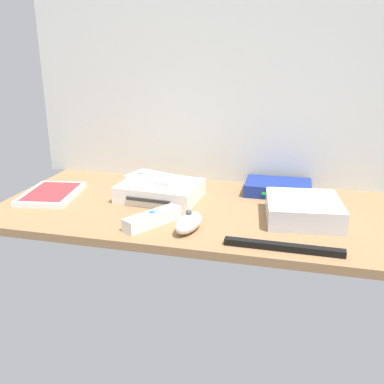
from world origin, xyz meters
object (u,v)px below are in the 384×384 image
at_px(game_case, 52,194).
at_px(network_router, 278,188).
at_px(mini_computer, 303,209).
at_px(remote_classic_pad, 155,179).
at_px(sensor_bar, 283,247).
at_px(remote_wand, 152,219).
at_px(remote_nunchuk, 189,223).
at_px(game_console, 160,191).

relative_size(game_case, network_router, 1.15).
distance_m(mini_computer, network_router, 0.20).
relative_size(mini_computer, remote_classic_pad, 1.17).
relative_size(remote_classic_pad, sensor_bar, 0.67).
bearing_deg(remote_classic_pad, network_router, 38.42).
relative_size(game_case, remote_wand, 1.44).
bearing_deg(sensor_bar, remote_nunchuk, 168.18).
height_order(game_console, mini_computer, mini_computer).
height_order(game_case, sensor_bar, game_case).
distance_m(mini_computer, sensor_bar, 0.18).
relative_size(remote_wand, remote_classic_pad, 0.90).
distance_m(game_console, network_router, 0.33).
xyz_separation_m(mini_computer, network_router, (-0.07, 0.18, -0.01)).
distance_m(game_console, game_case, 0.30).
distance_m(remote_nunchuk, remote_classic_pad, 0.24).
relative_size(game_console, sensor_bar, 0.92).
distance_m(network_router, sensor_bar, 0.36).
xyz_separation_m(game_console, remote_nunchuk, (0.13, -0.19, -0.00)).
bearing_deg(remote_wand, game_case, -168.38).
bearing_deg(remote_wand, game_console, 134.04).
xyz_separation_m(game_case, remote_nunchuk, (0.43, -0.14, 0.01)).
xyz_separation_m(mini_computer, sensor_bar, (-0.04, -0.18, -0.02)).
bearing_deg(remote_classic_pad, game_console, 28.32).
xyz_separation_m(game_console, remote_classic_pad, (-0.01, -0.00, 0.03)).
xyz_separation_m(game_case, remote_wand, (0.34, -0.12, 0.01)).
xyz_separation_m(game_case, network_router, (0.60, 0.18, 0.01)).
bearing_deg(sensor_bar, remote_classic_pad, 146.87).
relative_size(game_console, network_router, 1.22).
height_order(remote_wand, remote_nunchuk, remote_nunchuk).
bearing_deg(game_case, sensor_bar, -24.73).
relative_size(remote_nunchuk, sensor_bar, 0.45).
height_order(remote_classic_pad, sensor_bar, remote_classic_pad).
relative_size(remote_wand, remote_nunchuk, 1.36).
relative_size(game_console, game_case, 1.06).
height_order(game_console, remote_classic_pad, remote_classic_pad).
relative_size(mini_computer, sensor_bar, 0.79).
bearing_deg(network_router, game_console, -159.31).
bearing_deg(remote_classic_pad, remote_nunchuk, -35.26).
height_order(network_router, sensor_bar, network_router).
distance_m(remote_wand, remote_classic_pad, 0.19).
distance_m(network_router, remote_wand, 0.40).
height_order(remote_wand, remote_classic_pad, remote_classic_pad).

